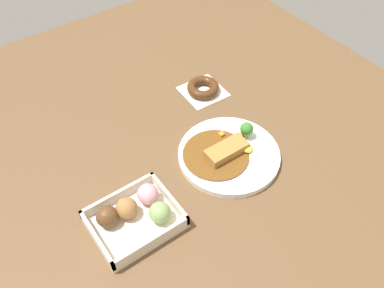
{
  "coord_description": "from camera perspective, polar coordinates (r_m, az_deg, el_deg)",
  "views": [
    {
      "loc": [
        0.37,
        0.62,
        0.86
      ],
      "look_at": [
        -0.06,
        0.01,
        0.03
      ],
      "focal_mm": 38.46,
      "sensor_mm": 36.0,
      "label": 1
    }
  ],
  "objects": [
    {
      "name": "chocolate_ring_donut",
      "position": [
        1.31,
        1.55,
        7.78
      ],
      "size": [
        0.13,
        0.13,
        0.03
      ],
      "color": "white",
      "rests_on": "ground_plane"
    },
    {
      "name": "donut_box",
      "position": [
        1.0,
        -7.88,
        -9.64
      ],
      "size": [
        0.2,
        0.16,
        0.06
      ],
      "color": "beige",
      "rests_on": "ground_plane"
    },
    {
      "name": "ground_plane",
      "position": [
        1.12,
        -2.76,
        -2.17
      ],
      "size": [
        1.6,
        1.6,
        0.0
      ],
      "primitive_type": "plane",
      "color": "brown"
    },
    {
      "name": "curry_plate",
      "position": [
        1.12,
        5.04,
        -1.34
      ],
      "size": [
        0.28,
        0.28,
        0.07
      ],
      "color": "white",
      "rests_on": "ground_plane"
    }
  ]
}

